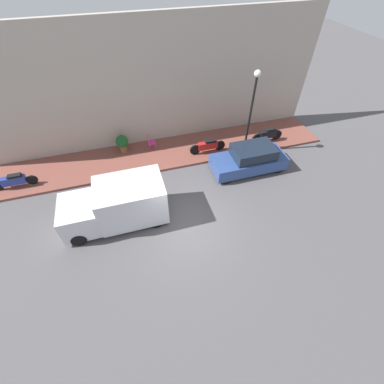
{
  "coord_description": "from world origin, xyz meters",
  "views": [
    {
      "loc": [
        -6.79,
        1.64,
        9.43
      ],
      "look_at": [
        1.37,
        -0.75,
        0.6
      ],
      "focal_mm": 24.0,
      "sensor_mm": 36.0,
      "label": 1
    }
  ],
  "objects_px": {
    "parked_car": "(250,159)",
    "cafe_chair": "(150,142)",
    "potted_plant": "(122,142)",
    "motorcycle_red": "(208,146)",
    "motorcycle_black": "(268,135)",
    "delivery_van": "(116,205)",
    "motorcycle_blue": "(14,181)",
    "streetlamp": "(253,101)"
  },
  "relations": [
    {
      "from": "delivery_van",
      "to": "motorcycle_red",
      "type": "xyz_separation_m",
      "value": [
        3.55,
        -5.45,
        -0.46
      ]
    },
    {
      "from": "streetlamp",
      "to": "motorcycle_blue",
      "type": "bearing_deg",
      "value": 88.19
    },
    {
      "from": "motorcycle_black",
      "to": "cafe_chair",
      "type": "relative_size",
      "value": 2.23
    },
    {
      "from": "motorcycle_red",
      "to": "motorcycle_black",
      "type": "xyz_separation_m",
      "value": [
        0.02,
        -3.86,
        0.03
      ]
    },
    {
      "from": "streetlamp",
      "to": "motorcycle_black",
      "type": "bearing_deg",
      "value": -75.2
    },
    {
      "from": "motorcycle_blue",
      "to": "potted_plant",
      "type": "xyz_separation_m",
      "value": [
        1.5,
        -5.56,
        0.18
      ]
    },
    {
      "from": "motorcycle_blue",
      "to": "motorcycle_black",
      "type": "height_order",
      "value": "motorcycle_black"
    },
    {
      "from": "streetlamp",
      "to": "potted_plant",
      "type": "distance_m",
      "value": 7.56
    },
    {
      "from": "motorcycle_red",
      "to": "cafe_chair",
      "type": "relative_size",
      "value": 2.42
    },
    {
      "from": "motorcycle_blue",
      "to": "potted_plant",
      "type": "bearing_deg",
      "value": -74.87
    },
    {
      "from": "parked_car",
      "to": "motorcycle_blue",
      "type": "bearing_deg",
      "value": 80.91
    },
    {
      "from": "motorcycle_red",
      "to": "motorcycle_black",
      "type": "bearing_deg",
      "value": -89.64
    },
    {
      "from": "streetlamp",
      "to": "potted_plant",
      "type": "xyz_separation_m",
      "value": [
        1.9,
        6.9,
        -2.46
      ]
    },
    {
      "from": "parked_car",
      "to": "motorcycle_black",
      "type": "distance_m",
      "value": 2.93
    },
    {
      "from": "delivery_van",
      "to": "streetlamp",
      "type": "bearing_deg",
      "value": -67.65
    },
    {
      "from": "motorcycle_red",
      "to": "motorcycle_blue",
      "type": "bearing_deg",
      "value": 90.18
    },
    {
      "from": "streetlamp",
      "to": "cafe_chair",
      "type": "height_order",
      "value": "streetlamp"
    },
    {
      "from": "motorcycle_red",
      "to": "cafe_chair",
      "type": "xyz_separation_m",
      "value": [
        1.26,
        3.14,
        0.06
      ]
    },
    {
      "from": "motorcycle_black",
      "to": "streetlamp",
      "type": "relative_size",
      "value": 0.43
    },
    {
      "from": "motorcycle_blue",
      "to": "potted_plant",
      "type": "distance_m",
      "value": 5.77
    },
    {
      "from": "parked_car",
      "to": "delivery_van",
      "type": "distance_m",
      "value": 7.33
    },
    {
      "from": "streetlamp",
      "to": "potted_plant",
      "type": "bearing_deg",
      "value": 74.61
    },
    {
      "from": "cafe_chair",
      "to": "parked_car",
      "type": "bearing_deg",
      "value": -123.5
    },
    {
      "from": "motorcycle_blue",
      "to": "potted_plant",
      "type": "height_order",
      "value": "potted_plant"
    },
    {
      "from": "motorcycle_red",
      "to": "delivery_van",
      "type": "bearing_deg",
      "value": 123.1
    },
    {
      "from": "motorcycle_blue",
      "to": "streetlamp",
      "type": "distance_m",
      "value": 12.74
    },
    {
      "from": "delivery_van",
      "to": "motorcycle_blue",
      "type": "xyz_separation_m",
      "value": [
        3.52,
        4.86,
        -0.47
      ]
    },
    {
      "from": "potted_plant",
      "to": "cafe_chair",
      "type": "distance_m",
      "value": 1.61
    },
    {
      "from": "motorcycle_blue",
      "to": "parked_car",
      "type": "bearing_deg",
      "value": -99.09
    },
    {
      "from": "motorcycle_red",
      "to": "motorcycle_black",
      "type": "distance_m",
      "value": 3.86
    },
    {
      "from": "parked_car",
      "to": "motorcycle_black",
      "type": "height_order",
      "value": "parked_car"
    },
    {
      "from": "motorcycle_red",
      "to": "streetlamp",
      "type": "height_order",
      "value": "streetlamp"
    },
    {
      "from": "delivery_van",
      "to": "motorcycle_black",
      "type": "height_order",
      "value": "delivery_van"
    },
    {
      "from": "parked_car",
      "to": "potted_plant",
      "type": "relative_size",
      "value": 3.86
    },
    {
      "from": "parked_car",
      "to": "cafe_chair",
      "type": "height_order",
      "value": "parked_car"
    },
    {
      "from": "motorcycle_red",
      "to": "streetlamp",
      "type": "distance_m",
      "value": 3.43
    },
    {
      "from": "motorcycle_blue",
      "to": "motorcycle_black",
      "type": "distance_m",
      "value": 14.16
    },
    {
      "from": "delivery_van",
      "to": "motorcycle_blue",
      "type": "height_order",
      "value": "delivery_van"
    },
    {
      "from": "delivery_van",
      "to": "streetlamp",
      "type": "distance_m",
      "value": 8.5
    },
    {
      "from": "parked_car",
      "to": "motorcycle_black",
      "type": "xyz_separation_m",
      "value": [
        1.98,
        -2.15,
        -0.1
      ]
    },
    {
      "from": "parked_car",
      "to": "motorcycle_blue",
      "type": "relative_size",
      "value": 1.88
    },
    {
      "from": "cafe_chair",
      "to": "motorcycle_red",
      "type": "bearing_deg",
      "value": -111.78
    }
  ]
}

